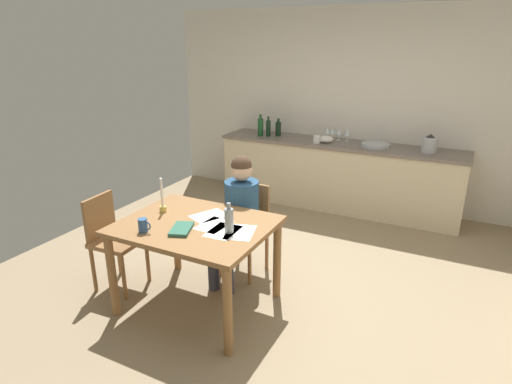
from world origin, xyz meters
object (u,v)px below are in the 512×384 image
wine_glass_back_right (327,131)px  candlestick (162,202)px  dining_table (196,236)px  chair_at_table (246,224)px  person_seated (238,211)px  bottle_vinegar (268,128)px  coffee_mug (143,225)px  wine_bottle_on_table (229,220)px  mixing_bowl (326,139)px  teacup_on_counter (317,139)px  stovetop_kettle (430,144)px  bottle_wine_red (278,128)px  wine_glass_back_left (332,131)px  wine_glass_by_kettle (339,132)px  book_magazine (181,229)px  chair_side_empty (113,237)px  bottle_oil (260,127)px  sink_unit (376,145)px  wine_glass_near_sink (347,133)px

wine_glass_back_right → candlestick: bearing=-100.7°
dining_table → chair_at_table: 0.75m
person_seated → bottle_vinegar: 2.32m
coffee_mug → bottle_vinegar: (-0.38, 3.07, 0.19)m
candlestick → wine_bottle_on_table: size_ratio=1.25×
mixing_bowl → teacup_on_counter: bearing=-139.3°
chair_at_table → stovetop_kettle: stovetop_kettle is taller
coffee_mug → wine_glass_back_right: (0.41, 3.27, 0.18)m
chair_at_table → wine_bottle_on_table: size_ratio=3.59×
chair_at_table → bottle_wine_red: bottle_wine_red is taller
wine_glass_back_left → wine_bottle_on_table: bearing=-87.8°
bottle_vinegar → wine_glass_back_right: (0.80, 0.20, -0.01)m
wine_glass_back_right → wine_glass_by_kettle: bearing=0.0°
wine_bottle_on_table → teacup_on_counter: bearing=94.8°
coffee_mug → book_magazine: 0.29m
chair_side_empty → person_seated: bearing=34.9°
candlestick → wine_glass_by_kettle: size_ratio=1.98×
person_seated → teacup_on_counter: person_seated is taller
mixing_bowl → wine_bottle_on_table: bearing=-87.3°
mixing_bowl → candlestick: bearing=-102.6°
coffee_mug → bottle_vinegar: bottle_vinegar is taller
wine_glass_back_right → bottle_vinegar: bearing=-165.9°
bottle_oil → bottle_wine_red: bottle_oil is taller
mixing_bowl → wine_glass_by_kettle: (0.11, 0.22, 0.06)m
mixing_bowl → wine_glass_by_kettle: 0.25m
sink_unit → wine_glass_back_left: (-0.62, 0.15, 0.09)m
person_seated → chair_at_table: bearing=87.7°
chair_at_table → book_magazine: size_ratio=3.47×
dining_table → sink_unit: (0.84, 2.81, 0.26)m
wine_bottle_on_table → stovetop_kettle: (1.14, 2.83, 0.13)m
wine_bottle_on_table → bottle_vinegar: bottle_vinegar is taller
bottle_vinegar → bottle_oil: bearing=-159.0°
candlestick → coffee_mug: bearing=-72.0°
person_seated → coffee_mug: (-0.34, -0.90, 0.15)m
person_seated → bottle_oil: bottle_oil is taller
coffee_mug → person_seated: bearing=69.3°
chair_at_table → book_magazine: bearing=-96.2°
bottle_vinegar → mixing_bowl: size_ratio=1.41×
wine_bottle_on_table → bottle_wine_red: bottle_wine_red is taller
sink_unit → bottle_wine_red: 1.38m
dining_table → coffee_mug: bearing=-129.8°
wine_glass_near_sink → wine_glass_by_kettle: (-0.11, 0.00, 0.00)m
teacup_on_counter → wine_glass_back_right: bearing=81.8°
bottle_vinegar → teacup_on_counter: (0.75, -0.10, -0.07)m
book_magazine → bottle_vinegar: bottle_vinegar is taller
stovetop_kettle → teacup_on_counter: bearing=-173.7°
wine_glass_near_sink → candlestick: bearing=-105.9°
coffee_mug → candlestick: size_ratio=0.37×
bottle_oil → chair_at_table: bearing=-67.3°
chair_at_table → bottle_oil: (-0.83, 1.99, 0.54)m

